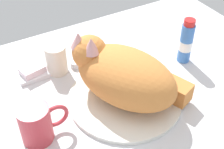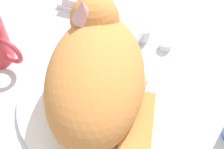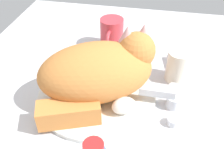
% 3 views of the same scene
% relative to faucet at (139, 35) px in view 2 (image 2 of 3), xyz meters
% --- Properties ---
extents(ground_plane, '(1.10, 0.83, 0.03)m').
position_rel_faucet_xyz_m(ground_plane, '(0.00, -0.18, -0.04)').
color(ground_plane, silver).
extents(sink_basin, '(0.30, 0.30, 0.01)m').
position_rel_faucet_xyz_m(sink_basin, '(0.00, -0.18, -0.02)').
color(sink_basin, silver).
rests_on(sink_basin, ground_plane).
extents(faucet, '(0.14, 0.10, 0.05)m').
position_rel_faucet_xyz_m(faucet, '(0.00, 0.00, 0.00)').
color(faucet, silver).
rests_on(faucet, ground_plane).
extents(cat, '(0.28, 0.32, 0.17)m').
position_rel_faucet_xyz_m(cat, '(-0.00, -0.17, 0.06)').
color(cat, '#D17F3D').
rests_on(cat, sink_basin).
extents(rinse_cup, '(0.06, 0.06, 0.09)m').
position_rel_faucet_xyz_m(rinse_cup, '(-0.11, 0.02, 0.02)').
color(rinse_cup, silver).
rests_on(rinse_cup, ground_plane).
extents(soap_dish, '(0.09, 0.06, 0.01)m').
position_rel_faucet_xyz_m(soap_dish, '(-0.18, 0.04, -0.02)').
color(soap_dish, white).
rests_on(soap_dish, ground_plane).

